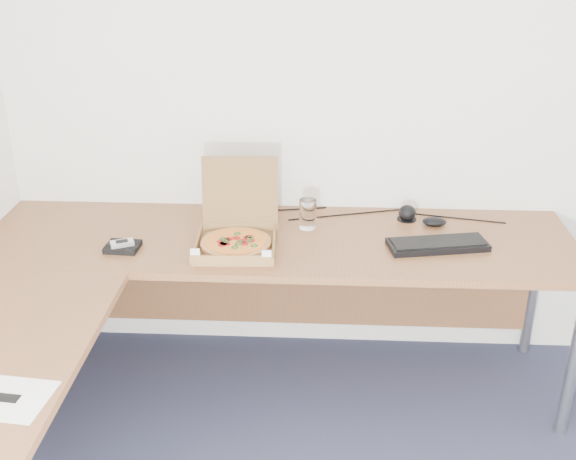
# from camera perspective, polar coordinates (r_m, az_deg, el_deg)

# --- Properties ---
(room_shell) EXTENTS (3.50, 3.50, 2.50)m
(room_shell) POSITION_cam_1_polar(r_m,az_deg,el_deg) (1.49, 14.92, -5.77)
(room_shell) COLOR white
(room_shell) RESTS_ON ground
(desk) EXTENTS (2.50, 2.20, 0.73)m
(desk) POSITION_cam_1_polar(r_m,az_deg,el_deg) (2.63, -8.56, -4.97)
(desk) COLOR brown
(desk) RESTS_ON ground
(pizza_box) EXTENTS (0.32, 0.37, 0.33)m
(pizza_box) POSITION_cam_1_polar(r_m,az_deg,el_deg) (2.86, -4.24, -0.65)
(pizza_box) COLOR olive
(pizza_box) RESTS_ON desk
(drinking_glass) EXTENTS (0.07, 0.07, 0.13)m
(drinking_glass) POSITION_cam_1_polar(r_m,az_deg,el_deg) (3.01, 1.63, 1.32)
(drinking_glass) COLOR white
(drinking_glass) RESTS_ON desk
(keyboard) EXTENTS (0.42, 0.22, 0.03)m
(keyboard) POSITION_cam_1_polar(r_m,az_deg,el_deg) (2.92, 12.12, -1.19)
(keyboard) COLOR black
(keyboard) RESTS_ON desk
(mouse) EXTENTS (0.12, 0.10, 0.04)m
(mouse) POSITION_cam_1_polar(r_m,az_deg,el_deg) (3.12, 11.86, 0.67)
(mouse) COLOR black
(mouse) RESTS_ON desk
(wallet) EXTENTS (0.14, 0.12, 0.02)m
(wallet) POSITION_cam_1_polar(r_m,az_deg,el_deg) (2.92, -13.35, -1.34)
(wallet) COLOR black
(wallet) RESTS_ON desk
(phone) EXTENTS (0.10, 0.08, 0.02)m
(phone) POSITION_cam_1_polar(r_m,az_deg,el_deg) (2.90, -13.40, -1.06)
(phone) COLOR #B2B5BA
(phone) RESTS_ON wallet
(paper_sheet) EXTENTS (0.29, 0.22, 0.00)m
(paper_sheet) POSITION_cam_1_polar(r_m,az_deg,el_deg) (2.19, -22.40, -12.53)
(paper_sheet) COLOR white
(paper_sheet) RESTS_ON desk
(dome_speaker) EXTENTS (0.09, 0.09, 0.07)m
(dome_speaker) POSITION_cam_1_polar(r_m,az_deg,el_deg) (3.15, 9.71, 1.46)
(dome_speaker) COLOR black
(dome_speaker) RESTS_ON desk
(cable_bundle) EXTENTS (0.63, 0.13, 0.01)m
(cable_bundle) POSITION_cam_1_polar(r_m,az_deg,el_deg) (3.18, 5.13, 1.30)
(cable_bundle) COLOR black
(cable_bundle) RESTS_ON desk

